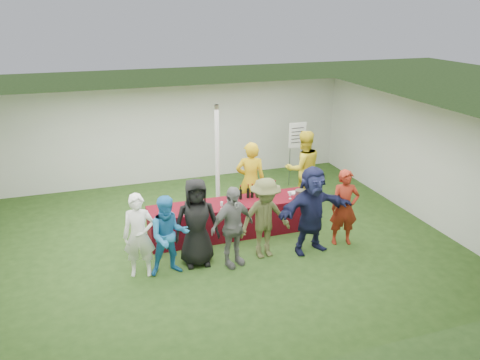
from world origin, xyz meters
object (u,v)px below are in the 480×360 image
object	(u,v)px
customer_5	(312,210)
wine_list_sign	(297,140)
customer_4	(265,218)
customer_0	(139,236)
customer_1	(169,236)
customer_2	(197,222)
customer_3	(232,227)
serving_table	(231,218)
customer_6	(344,208)
staff_pourer	(251,181)
dump_bucket	(301,194)
staff_back	(303,168)

from	to	relation	value
customer_5	wine_list_sign	bearing A→B (deg)	62.29
wine_list_sign	customer_4	xyz separation A→B (m)	(-2.28, -3.47, -0.48)
customer_0	customer_4	bearing A→B (deg)	9.92
customer_1	wine_list_sign	bearing A→B (deg)	40.29
wine_list_sign	customer_2	distance (m)	4.94
customer_2	customer_3	bearing A→B (deg)	-18.15
serving_table	customer_6	distance (m)	2.44
staff_pourer	customer_4	bearing A→B (deg)	97.48
dump_bucket	customer_5	size ratio (longest dim) A/B	0.13
dump_bucket	customer_4	distance (m)	1.52
staff_pourer	customer_4	distance (m)	1.82
wine_list_sign	staff_back	xyz separation A→B (m)	(-0.43, -1.30, -0.35)
staff_back	customer_0	bearing A→B (deg)	27.36
customer_5	staff_pourer	bearing A→B (deg)	101.29
customer_4	customer_6	world-z (taller)	customer_4
staff_back	dump_bucket	bearing A→B (deg)	63.93
customer_6	dump_bucket	bearing A→B (deg)	134.59
staff_pourer	customer_2	size ratio (longest dim) A/B	1.07
customer_3	customer_5	distance (m)	1.68
customer_4	customer_5	xyz separation A→B (m)	(0.97, -0.09, 0.08)
wine_list_sign	staff_back	world-z (taller)	staff_back
wine_list_sign	customer_6	distance (m)	3.54
customer_0	customer_2	distance (m)	1.10
wine_list_sign	customer_2	world-z (taller)	wine_list_sign
serving_table	staff_back	xyz separation A→B (m)	(2.19, 1.02, 0.59)
serving_table	customer_3	bearing A→B (deg)	-106.38
customer_1	serving_table	bearing A→B (deg)	37.38
dump_bucket	customer_6	bearing A→B (deg)	-58.53
customer_2	customer_5	world-z (taller)	customer_5
dump_bucket	customer_5	distance (m)	1.04
customer_1	customer_5	bearing A→B (deg)	-0.58
wine_list_sign	customer_3	xyz separation A→B (m)	(-2.99, -3.58, -0.50)
customer_0	customer_2	bearing A→B (deg)	15.06
serving_table	wine_list_sign	distance (m)	3.62
staff_back	customer_2	world-z (taller)	staff_back
staff_pourer	customer_2	world-z (taller)	staff_pourer
serving_table	customer_3	size ratio (longest dim) A/B	2.22
serving_table	customer_0	size ratio (longest dim) A/B	2.22
dump_bucket	staff_back	size ratio (longest dim) A/B	0.13
staff_pourer	customer_0	bearing A→B (deg)	49.59
customer_1	customer_5	distance (m)	2.89
staff_pourer	customer_0	world-z (taller)	staff_pourer
customer_3	wine_list_sign	bearing A→B (deg)	31.73
customer_2	customer_4	bearing A→B (deg)	-1.97
wine_list_sign	customer_6	bearing A→B (deg)	-98.28
staff_pourer	customer_4	size ratio (longest dim) A/B	1.13
staff_back	customer_0	world-z (taller)	staff_back
staff_pourer	staff_back	bearing A→B (deg)	-147.91
wine_list_sign	staff_back	size ratio (longest dim) A/B	0.94
customer_4	customer_6	size ratio (longest dim) A/B	1.02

